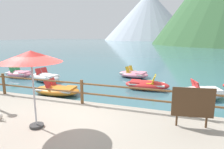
{
  "coord_description": "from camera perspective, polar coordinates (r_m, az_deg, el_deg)",
  "views": [
    {
      "loc": [
        3.44,
        -4.95,
        3.05
      ],
      "look_at": [
        0.08,
        5.0,
        0.9
      ],
      "focal_mm": 30.98,
      "sensor_mm": 36.0,
      "label": 1
    }
  ],
  "objects": [
    {
      "name": "ground_plane",
      "position": [
        45.19,
        14.34,
        7.34
      ],
      "size": [
        200.0,
        200.0,
        0.0
      ],
      "primitive_type": "plane",
      "color": "#3D6B75"
    },
    {
      "name": "dock_railing",
      "position": [
        7.64,
        -8.9,
        -4.32
      ],
      "size": [
        23.92,
        0.12,
        0.95
      ],
      "color": "brown",
      "rests_on": "promenade_dock"
    },
    {
      "name": "sign_board",
      "position": [
        6.07,
        22.75,
        -7.81
      ],
      "size": [
        1.17,
        0.22,
        1.19
      ],
      "color": "silver",
      "rests_on": "promenade_dock"
    },
    {
      "name": "beach_umbrella",
      "position": [
        5.72,
        -22.8,
        4.63
      ],
      "size": [
        1.7,
        1.7,
        2.24
      ],
      "color": "#B2B2B7",
      "rests_on": "promenade_dock"
    },
    {
      "name": "pedal_boat_1",
      "position": [
        10.44,
        25.04,
        -4.77
      ],
      "size": [
        2.43,
        1.81,
        0.9
      ],
      "color": "white",
      "rests_on": "ground"
    },
    {
      "name": "pedal_boat_2",
      "position": [
        14.28,
        6.38,
        0.16
      ],
      "size": [
        2.51,
        1.84,
        0.81
      ],
      "color": "pink",
      "rests_on": "ground"
    },
    {
      "name": "pedal_boat_3",
      "position": [
        10.47,
        -15.85,
        -4.44
      ],
      "size": [
        2.57,
        1.49,
        0.81
      ],
      "color": "orange",
      "rests_on": "ground"
    },
    {
      "name": "pedal_boat_4",
      "position": [
        11.29,
        10.21,
        -2.94
      ],
      "size": [
        2.56,
        1.35,
        0.83
      ],
      "color": "red",
      "rests_on": "ground"
    },
    {
      "name": "pedal_boat_5",
      "position": [
        15.75,
        -25.82,
        0.24
      ],
      "size": [
        2.16,
        1.22,
        0.85
      ],
      "color": "pink",
      "rests_on": "ground"
    },
    {
      "name": "pedal_boat_6",
      "position": [
        13.63,
        -19.06,
        -0.71
      ],
      "size": [
        2.66,
        1.75,
        0.89
      ],
      "color": "white",
      "rests_on": "ground"
    },
    {
      "name": "distant_peak",
      "position": [
        127.6,
        10.8,
        16.61
      ],
      "size": [
        55.36,
        55.36,
        29.43
      ],
      "primitive_type": "cone",
      "color": "#A8B2C1",
      "rests_on": "ground"
    }
  ]
}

